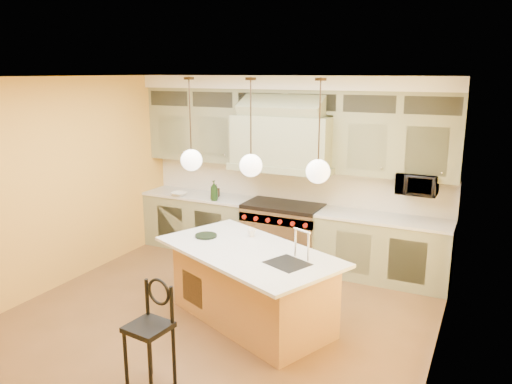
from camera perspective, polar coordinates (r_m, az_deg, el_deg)
The scene contains 18 objects.
floor at distance 6.30m, azimuth -4.82°, elevation -14.43°, with size 5.00×5.00×0.00m, color brown.
ceiling at distance 5.57m, azimuth -5.43°, elevation 12.97°, with size 5.00×5.00×0.00m, color white.
wall_back at distance 7.95m, azimuth 4.20°, elevation 2.64°, with size 5.00×5.00×0.00m, color gold.
wall_front at distance 3.96m, azimuth -24.34°, elevation -9.99°, with size 5.00×5.00×0.00m, color gold.
wall_left at distance 7.34m, azimuth -22.08°, elevation 0.75°, with size 5.00×5.00×0.00m, color gold.
wall_right at distance 5.00m, azimuth 20.35°, elevation -4.78°, with size 5.00×5.00×0.00m, color gold.
back_cabinetry at distance 7.72m, azimuth 3.46°, elevation 2.16°, with size 5.00×0.77×2.90m.
range at distance 7.88m, azimuth 3.11°, elevation -4.70°, with size 1.20×0.74×0.96m.
kitchen_island at distance 6.09m, azimuth -0.54°, elevation -10.48°, with size 2.53×1.98×1.35m.
counter_stool at distance 4.96m, azimuth -11.94°, elevation -15.07°, with size 0.41×0.41×1.06m.
microwave at distance 7.23m, azimuth 17.93°, elevation 0.90°, with size 0.54×0.37×0.30m, color black.
oil_bottle_a at distance 8.01m, azimuth -4.82°, elevation 0.16°, with size 0.13×0.13×0.33m, color black.
oil_bottle_b at distance 8.26m, azimuth -4.58°, elevation 0.16°, with size 0.09×0.10×0.21m, color black.
fruit_bowl at distance 8.40m, azimuth -8.81°, elevation -0.24°, with size 0.25×0.25×0.06m, color silver.
cup at distance 6.33m, azimuth -0.53°, elevation -4.68°, with size 0.11×0.11×0.10m, color white.
pendant_left at distance 6.05m, azimuth -7.40°, elevation 3.91°, with size 0.26×0.26×1.11m.
pendant_center at distance 5.65m, azimuth -0.59°, elevation 3.35°, with size 0.26×0.26×1.11m.
pendant_right at distance 5.35m, azimuth 7.11°, elevation 2.66°, with size 0.26×0.26×1.11m.
Camera 1 is at (2.89, -4.76, 2.95)m, focal length 35.00 mm.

